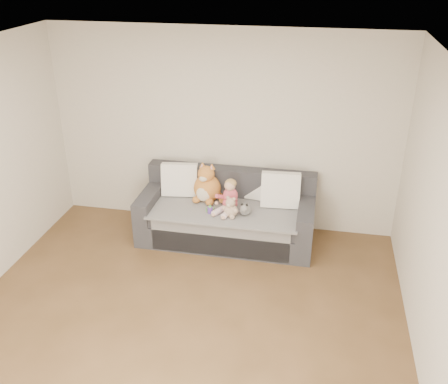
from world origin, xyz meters
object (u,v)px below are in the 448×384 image
plush_cat (207,186)px  teddy_bear (230,209)px  toddler (229,197)px  sippy_cup (210,209)px  sofa (227,216)px

plush_cat → teddy_bear: size_ratio=1.98×
toddler → sippy_cup: (-0.21, -0.14, -0.11)m
plush_cat → sippy_cup: (0.12, -0.34, -0.14)m
sofa → sippy_cup: 0.37m
sofa → toddler: 0.35m
plush_cat → teddy_bear: 0.54m
toddler → plush_cat: size_ratio=0.77×
toddler → teddy_bear: toddler is taller
plush_cat → teddy_bear: (0.38, -0.37, -0.09)m
plush_cat → sofa: bearing=-6.8°
plush_cat → teddy_bear: plush_cat is taller
toddler → sofa: bearing=132.5°
sofa → sippy_cup: size_ratio=19.11×
toddler → plush_cat: 0.38m
sofa → teddy_bear: size_ratio=8.13×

